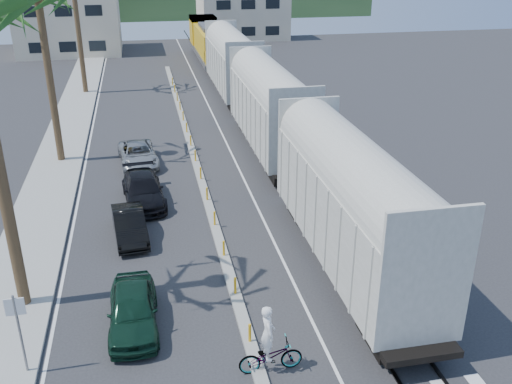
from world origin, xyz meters
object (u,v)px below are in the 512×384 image
street_sign (18,324)px  car_lead (133,310)px  cyclist (270,350)px  car_second (130,225)px

street_sign → car_lead: 4.05m
car_lead → cyclist: bearing=-36.5°
street_sign → cyclist: 7.90m
street_sign → car_lead: bearing=28.4°
car_second → cyclist: bearing=-72.2°
street_sign → cyclist: bearing=-10.2°
car_lead → cyclist: size_ratio=1.75×
car_second → cyclist: (4.42, -10.15, 0.14)m
car_lead → car_second: bearing=91.3°
street_sign → car_second: size_ratio=0.72×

